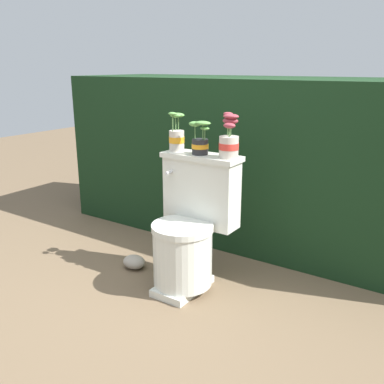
{
  "coord_description": "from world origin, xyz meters",
  "views": [
    {
      "loc": [
        1.39,
        -1.84,
        1.3
      ],
      "look_at": [
        0.06,
        0.15,
        0.59
      ],
      "focal_mm": 40.0,
      "sensor_mm": 36.0,
      "label": 1
    }
  ],
  "objects_px": {
    "potted_plant_middle": "(229,141)",
    "toilet": "(190,230)",
    "potted_plant_left": "(177,136)",
    "potted_plant_midleft": "(200,141)",
    "garden_stone": "(134,262)"
  },
  "relations": [
    {
      "from": "potted_plant_middle",
      "to": "toilet",
      "type": "bearing_deg",
      "value": -146.03
    },
    {
      "from": "toilet",
      "to": "potted_plant_left",
      "type": "height_order",
      "value": "potted_plant_left"
    },
    {
      "from": "potted_plant_midleft",
      "to": "garden_stone",
      "type": "bearing_deg",
      "value": -161.54
    },
    {
      "from": "potted_plant_middle",
      "to": "garden_stone",
      "type": "height_order",
      "value": "potted_plant_middle"
    },
    {
      "from": "toilet",
      "to": "garden_stone",
      "type": "xyz_separation_m",
      "value": [
        -0.43,
        -0.03,
        -0.32
      ]
    },
    {
      "from": "potted_plant_left",
      "to": "garden_stone",
      "type": "distance_m",
      "value": 0.89
    },
    {
      "from": "toilet",
      "to": "potted_plant_left",
      "type": "bearing_deg",
      "value": 144.53
    },
    {
      "from": "toilet",
      "to": "potted_plant_middle",
      "type": "bearing_deg",
      "value": 33.97
    },
    {
      "from": "potted_plant_middle",
      "to": "potted_plant_midleft",
      "type": "bearing_deg",
      "value": -176.99
    },
    {
      "from": "toilet",
      "to": "potted_plant_left",
      "type": "distance_m",
      "value": 0.58
    },
    {
      "from": "toilet",
      "to": "garden_stone",
      "type": "bearing_deg",
      "value": -176.16
    },
    {
      "from": "potted_plant_midleft",
      "to": "potted_plant_middle",
      "type": "xyz_separation_m",
      "value": [
        0.19,
        0.01,
        0.02
      ]
    },
    {
      "from": "toilet",
      "to": "potted_plant_middle",
      "type": "relative_size",
      "value": 3.15
    },
    {
      "from": "toilet",
      "to": "potted_plant_middle",
      "type": "height_order",
      "value": "potted_plant_middle"
    },
    {
      "from": "potted_plant_left",
      "to": "potted_plant_midleft",
      "type": "distance_m",
      "value": 0.19
    }
  ]
}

